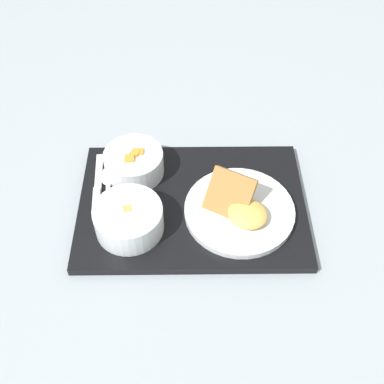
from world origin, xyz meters
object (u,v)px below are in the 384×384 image
(bowl_salad, at_px, (134,162))
(bowl_soup, at_px, (129,218))
(plate_main, at_px, (240,209))
(knife, at_px, (97,194))
(spoon, at_px, (108,184))

(bowl_salad, xyz_separation_m, bowl_soup, (0.02, -0.14, 0.00))
(bowl_salad, distance_m, plate_main, 0.24)
(knife, relative_size, spoon, 1.07)
(spoon, bearing_deg, bowl_soup, -159.03)
(plate_main, xyz_separation_m, knife, (-0.28, 0.02, -0.01))
(bowl_salad, xyz_separation_m, knife, (-0.06, -0.07, -0.03))
(bowl_soup, xyz_separation_m, plate_main, (0.20, 0.06, -0.02))
(bowl_soup, height_order, knife, bowl_soup)
(bowl_salad, relative_size, bowl_soup, 0.94)
(plate_main, relative_size, knife, 1.28)
(bowl_soup, height_order, plate_main, plate_main)
(bowl_salad, relative_size, spoon, 0.78)
(bowl_soup, bearing_deg, knife, 138.13)
(bowl_soup, height_order, spoon, bowl_soup)
(bowl_soup, bearing_deg, plate_main, 15.29)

